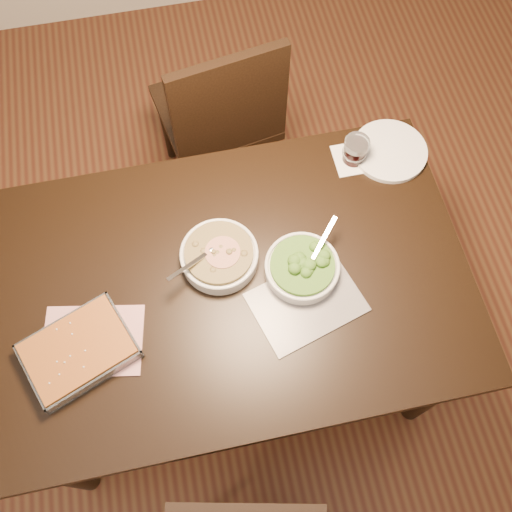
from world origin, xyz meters
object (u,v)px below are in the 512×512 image
Objects in this scene: stew_bowl at (219,256)px; baking_dish at (79,351)px; broccoli_bowl at (302,268)px; wine_tumbler at (355,150)px; chair_far at (221,116)px; dinner_plate at (390,151)px; table at (229,294)px.

baking_dish is (-0.42, -0.20, -0.01)m from stew_bowl.
baking_dish is (-0.64, -0.11, -0.00)m from broccoli_bowl.
wine_tumbler is (0.48, 0.26, 0.02)m from stew_bowl.
wine_tumbler is 0.65m from chair_far.
dinner_plate is 0.26× the size of chair_far.
broccoli_bowl is 0.85m from chair_far.
stew_bowl is 1.08× the size of broccoli_bowl.
broccoli_bowl is at bearing -126.26° from wine_tumbler.
chair_far is at bearing 136.69° from dinner_plate.
broccoli_bowl is at bearing -20.76° from stew_bowl.
broccoli_bowl is (0.22, -0.09, -0.00)m from stew_bowl.
broccoli_bowl reaches higher than baking_dish.
chair_far reaches higher than stew_bowl.
broccoli_bowl is 0.51m from dinner_plate.
baking_dish is at bearing -154.74° from stew_bowl.
dinner_plate is at bearing 126.41° from chair_far.
stew_bowl is 0.97× the size of dinner_plate.
table is 15.84× the size of wine_tumbler.
table is at bearing 71.55° from chair_far.
table is 0.15m from stew_bowl.
chair_far reaches higher than table.
broccoli_bowl is at bearing -137.15° from dinner_plate.
wine_tumbler reaches higher than dinner_plate.
wine_tumbler is at bearing -179.95° from dinner_plate.
chair_far is at bearing 80.36° from stew_bowl.
chair_far reaches higher than dinner_plate.
chair_far is (-0.36, 0.45, -0.29)m from wine_tumbler.
stew_bowl is (-0.01, 0.07, 0.13)m from table.
chair_far is at bearing 37.58° from baking_dish.
table is 4.14× the size of baking_dish.
wine_tumbler is 0.13m from dinner_plate.
table is 6.51× the size of broccoli_bowl.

